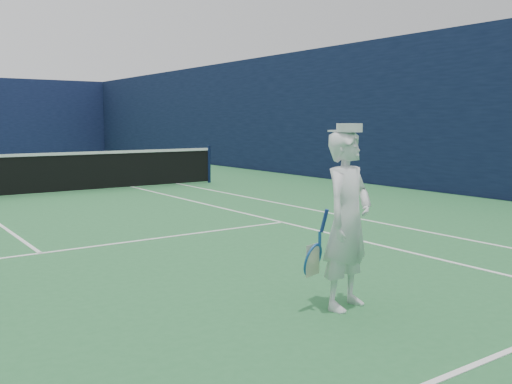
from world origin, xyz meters
TOP-DOWN VIEW (x-y plane):
  - tennis_player at (1.80, -10.38)m, footprint 0.83×0.55m

SIDE VIEW (x-z plane):
  - tennis_player at x=1.80m, z-range -0.02..1.73m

